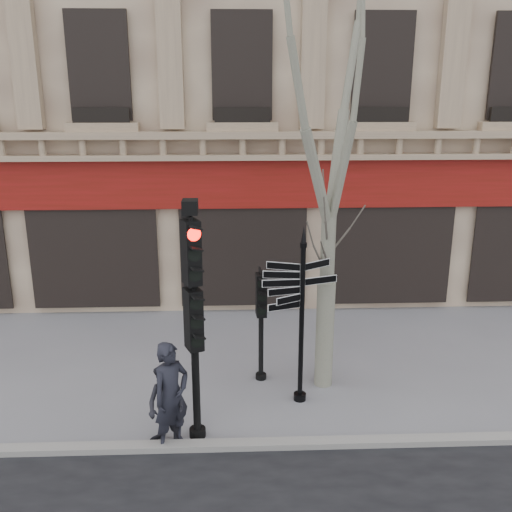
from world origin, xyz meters
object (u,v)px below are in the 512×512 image
(fingerpost, at_px, (302,287))
(pedestrian_b, at_px, (166,407))
(pedestrian_a, at_px, (171,396))
(traffic_signal_secondary, at_px, (261,306))
(plane_tree, at_px, (334,78))
(traffic_signal_main, at_px, (193,294))

(fingerpost, bearing_deg, pedestrian_b, -157.66)
(pedestrian_a, relative_size, pedestrian_b, 1.27)
(fingerpost, xyz_separation_m, pedestrian_b, (-2.47, -1.45, -1.64))
(traffic_signal_secondary, xyz_separation_m, pedestrian_a, (-1.64, -2.34, -0.68))
(fingerpost, distance_m, pedestrian_a, 3.12)
(plane_tree, distance_m, pedestrian_a, 6.31)
(pedestrian_b, bearing_deg, plane_tree, 68.14)
(traffic_signal_secondary, xyz_separation_m, plane_tree, (1.30, -0.27, 4.50))
(traffic_signal_main, xyz_separation_m, traffic_signal_secondary, (1.23, 2.06, -1.05))
(traffic_signal_main, bearing_deg, pedestrian_b, -173.22)
(fingerpost, bearing_deg, plane_tree, 39.80)
(pedestrian_a, bearing_deg, plane_tree, -9.15)
(fingerpost, bearing_deg, pedestrian_a, -156.70)
(traffic_signal_main, distance_m, pedestrian_a, 1.81)
(pedestrian_b, bearing_deg, traffic_signal_main, 63.43)
(plane_tree, height_order, pedestrian_b, plane_tree)
(traffic_signal_main, distance_m, pedestrian_b, 2.03)
(traffic_signal_main, height_order, pedestrian_a, traffic_signal_main)
(pedestrian_a, bearing_deg, traffic_signal_secondary, 10.66)
(traffic_signal_secondary, distance_m, pedestrian_a, 2.94)
(pedestrian_a, bearing_deg, fingerpost, -12.94)
(traffic_signal_secondary, bearing_deg, pedestrian_a, -129.19)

